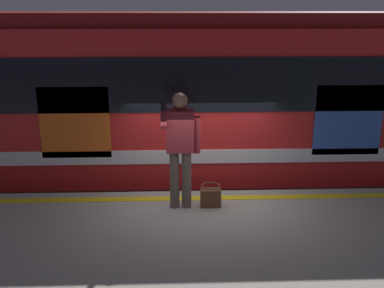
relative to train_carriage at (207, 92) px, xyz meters
The scene contains 7 objects.
ground_plane 3.05m from the train_carriage, 83.98° to the left, with size 26.49×26.49×0.00m, color #3D3D3F.
safety_line 2.52m from the train_carriage, 84.82° to the left, with size 17.31×0.16×0.01m, color yellow.
track_rail_near 2.45m from the train_carriage, 74.63° to the left, with size 22.96×0.08×0.16m, color slate.
track_rail_far 2.46m from the train_carriage, 74.88° to the right, with size 22.96×0.08×0.16m, color slate.
train_carriage is the anchor object (origin of this frame).
passenger 2.51m from the train_carriage, 77.14° to the left, with size 0.57×0.55×1.75m.
handbag 2.70m from the train_carriage, 87.49° to the left, with size 0.31×0.28×0.34m.
Camera 1 is at (0.42, 6.76, 4.01)m, focal length 41.71 mm.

